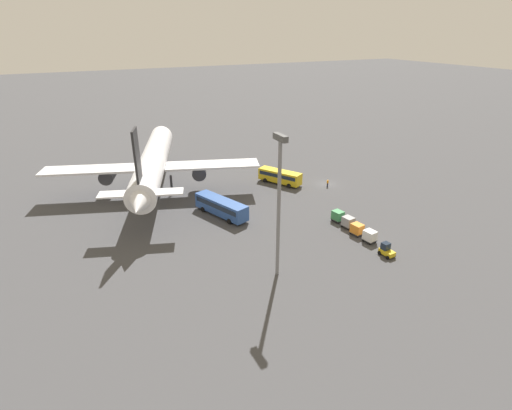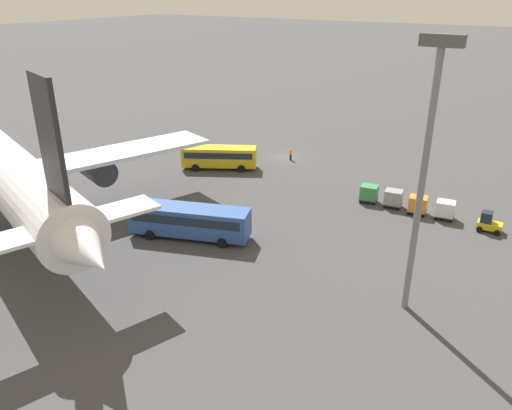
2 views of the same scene
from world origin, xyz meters
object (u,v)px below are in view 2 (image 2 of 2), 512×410
shuttle_bus_far (190,219)px  cargo_cart_white (445,209)px  cargo_cart_orange (418,204)px  baggage_tug (488,223)px  shuttle_bus_near (219,156)px  cargo_cart_green (369,193)px  cargo_cart_grey (393,198)px  worker_person (291,154)px  airplane (1,166)px

shuttle_bus_far → cargo_cart_white: size_ratio=5.55×
cargo_cart_white → cargo_cart_orange: (2.88, 0.28, 0.00)m
baggage_tug → cargo_cart_orange: baggage_tug is taller
shuttle_bus_near → cargo_cart_green: bearing=150.4°
cargo_cart_grey → cargo_cart_orange: bearing=172.8°
baggage_tug → worker_person: bearing=-22.3°
shuttle_bus_near → airplane: bearing=45.9°
airplane → shuttle_bus_far: (-16.98, -8.32, -4.88)m
shuttle_bus_near → cargo_cart_white: shuttle_bus_near is taller
cargo_cart_green → shuttle_bus_far: bearing=56.6°
worker_person → cargo_cart_grey: 20.07m
cargo_cart_orange → cargo_cart_grey: (2.88, -0.36, 0.00)m
shuttle_bus_near → cargo_cart_green: shuttle_bus_near is taller
shuttle_bus_near → cargo_cart_green: (-21.80, 0.18, -0.65)m
airplane → cargo_cart_white: airplane is taller
cargo_cart_grey → airplane: bearing=39.9°
cargo_cart_white → shuttle_bus_far: bearing=41.4°
airplane → cargo_cart_grey: size_ratio=22.60×
baggage_tug → cargo_cart_green: 13.16m
shuttle_bus_far → cargo_cart_green: (-11.96, -18.15, -0.76)m
worker_person → cargo_cart_orange: 22.84m
worker_person → cargo_cart_green: 17.56m
shuttle_bus_far → cargo_cart_grey: size_ratio=5.55×
baggage_tug → worker_person: (28.37, -9.28, -0.07)m
shuttle_bus_near → cargo_cart_white: 30.45m
cargo_cart_white → cargo_cart_grey: size_ratio=1.00×
baggage_tug → worker_person: size_ratio=1.43×
shuttle_bus_near → shuttle_bus_far: bearing=89.1°
baggage_tug → cargo_cart_green: baggage_tug is taller
shuttle_bus_near → baggage_tug: shuttle_bus_near is taller
shuttle_bus_near → worker_person: (-6.57, -8.56, -0.97)m
worker_person → cargo_cart_white: 25.42m
shuttle_bus_near → baggage_tug: (-34.94, 0.72, -0.90)m
baggage_tug → cargo_cart_white: bearing=-11.2°
shuttle_bus_near → cargo_cart_grey: size_ratio=4.58×
shuttle_bus_far → worker_person: 27.10m
shuttle_bus_far → cargo_cart_grey: 23.53m
airplane → worker_person: size_ratio=28.84×
shuttle_bus_far → cargo_cart_white: shuttle_bus_far is taller
shuttle_bus_far → baggage_tug: bearing=-164.6°
airplane → cargo_cart_white: size_ratio=22.60×
airplane → cargo_cart_white: bearing=-125.8°
worker_person → cargo_cart_grey: bearing=154.5°
airplane → cargo_cart_grey: (-31.82, -26.57, -5.64)m
shuttle_bus_near → shuttle_bus_far: 20.80m
shuttle_bus_near → baggage_tug: bearing=149.7°
shuttle_bus_far → worker_person: shuttle_bus_far is taller
airplane → shuttle_bus_near: 28.04m
baggage_tug → worker_person: baggage_tug is taller
baggage_tug → cargo_cart_grey: bearing=-7.7°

